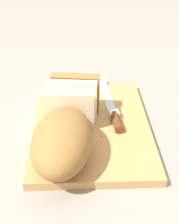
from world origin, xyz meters
The scene contains 6 objects.
ground_plane centered at (0.00, 0.00, 0.00)m, with size 3.00×3.00×0.00m, color gray.
cutting_board centered at (0.00, 0.00, 0.01)m, with size 0.37×0.26×0.02m, color tan.
bread_loaf centered at (-0.08, 0.05, 0.07)m, with size 0.29×0.14×0.10m.
bread_knife centered at (0.03, -0.05, 0.03)m, with size 0.27×0.05×0.02m.
crumb_near_knife centered at (0.03, 0.02, 0.02)m, with size 0.00×0.00×0.00m, color #996633.
crumb_near_loaf centered at (-0.05, -0.02, 0.02)m, with size 0.00×0.00×0.00m, color #996633.
Camera 1 is at (-0.57, -0.00, 0.43)m, focal length 48.97 mm.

